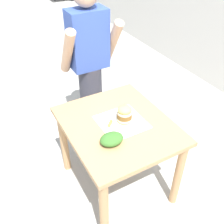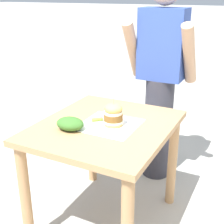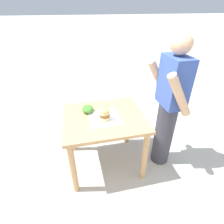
% 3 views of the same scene
% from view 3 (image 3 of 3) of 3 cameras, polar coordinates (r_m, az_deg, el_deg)
% --- Properties ---
extents(ground_plane, '(80.00, 80.00, 0.00)m').
position_cam_3_polar(ground_plane, '(2.58, -2.25, -15.86)').
color(ground_plane, '#ADAAA3').
extents(patio_table, '(0.83, 0.96, 0.77)m').
position_cam_3_polar(patio_table, '(2.16, -2.60, -4.57)').
color(patio_table, tan).
rests_on(patio_table, ground).
extents(serving_paper, '(0.36, 0.36, 0.00)m').
position_cam_3_polar(serving_paper, '(2.05, -2.39, -1.93)').
color(serving_paper, white).
rests_on(serving_paper, patio_table).
extents(sandwich, '(0.13, 0.13, 0.18)m').
position_cam_3_polar(sandwich, '(1.99, -2.40, -0.55)').
color(sandwich, '#E5B25B').
rests_on(sandwich, serving_paper).
extents(pickle_spear, '(0.07, 0.07, 0.02)m').
position_cam_3_polar(pickle_spear, '(2.13, -2.65, -0.14)').
color(pickle_spear, '#8EA83D').
rests_on(pickle_spear, serving_paper).
extents(side_salad, '(0.18, 0.14, 0.08)m').
position_cam_3_polar(side_salad, '(2.17, -7.94, 1.00)').
color(side_salad, '#386B28').
rests_on(side_salad, patio_table).
extents(diner_across_table, '(0.55, 0.35, 1.69)m').
position_cam_3_polar(diner_across_table, '(2.18, 18.10, 2.08)').
color(diner_across_table, '#33333D').
rests_on(diner_across_table, ground).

